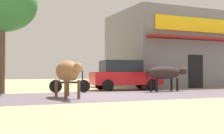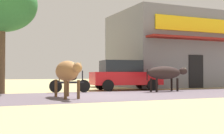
{
  "view_description": "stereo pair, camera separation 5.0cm",
  "coord_description": "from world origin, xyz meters",
  "px_view_note": "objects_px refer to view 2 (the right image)",
  "views": [
    {
      "loc": [
        -4.68,
        -11.83,
        0.9
      ],
      "look_at": [
        1.28,
        1.74,
        1.23
      ],
      "focal_mm": 49.61,
      "sensor_mm": 36.0,
      "label": 1
    },
    {
      "loc": [
        -4.63,
        -11.85,
        0.9
      ],
      "look_at": [
        1.28,
        1.74,
        1.23
      ],
      "focal_mm": 49.61,
      "sensor_mm": 36.0,
      "label": 2
    }
  ],
  "objects_px": {
    "parked_hatchback_car": "(124,75)",
    "cow_far_dark": "(165,73)",
    "roadside_tree": "(2,5)",
    "cow_near_brown": "(67,71)",
    "pedestrian_by_shop": "(173,74)",
    "parked_motorcycle": "(70,83)"
  },
  "relations": [
    {
      "from": "parked_motorcycle",
      "to": "cow_far_dark",
      "type": "height_order",
      "value": "cow_far_dark"
    },
    {
      "from": "parked_hatchback_car",
      "to": "cow_near_brown",
      "type": "relative_size",
      "value": 1.47
    },
    {
      "from": "roadside_tree",
      "to": "parked_hatchback_car",
      "type": "height_order",
      "value": "roadside_tree"
    },
    {
      "from": "parked_motorcycle",
      "to": "cow_far_dark",
      "type": "xyz_separation_m",
      "value": [
        4.69,
        -1.08,
        0.47
      ]
    },
    {
      "from": "parked_hatchback_car",
      "to": "cow_near_brown",
      "type": "bearing_deg",
      "value": -136.1
    },
    {
      "from": "parked_hatchback_car",
      "to": "cow_far_dark",
      "type": "distance_m",
      "value": 2.51
    },
    {
      "from": "parked_motorcycle",
      "to": "cow_far_dark",
      "type": "bearing_deg",
      "value": -12.96
    },
    {
      "from": "parked_motorcycle",
      "to": "pedestrian_by_shop",
      "type": "height_order",
      "value": "pedestrian_by_shop"
    },
    {
      "from": "parked_hatchback_car",
      "to": "cow_far_dark",
      "type": "bearing_deg",
      "value": -58.37
    },
    {
      "from": "cow_near_brown",
      "to": "parked_motorcycle",
      "type": "bearing_deg",
      "value": 72.03
    },
    {
      "from": "parked_motorcycle",
      "to": "pedestrian_by_shop",
      "type": "distance_m",
      "value": 7.29
    },
    {
      "from": "parked_hatchback_car",
      "to": "parked_motorcycle",
      "type": "relative_size",
      "value": 2.08
    },
    {
      "from": "pedestrian_by_shop",
      "to": "cow_far_dark",
      "type": "bearing_deg",
      "value": -130.3
    },
    {
      "from": "parked_hatchback_car",
      "to": "parked_motorcycle",
      "type": "bearing_deg",
      "value": -162.65
    },
    {
      "from": "roadside_tree",
      "to": "parked_motorcycle",
      "type": "distance_m",
      "value": 4.76
    },
    {
      "from": "cow_near_brown",
      "to": "pedestrian_by_shop",
      "type": "xyz_separation_m",
      "value": [
        8.1,
        4.92,
        -0.08
      ]
    },
    {
      "from": "cow_near_brown",
      "to": "roadside_tree",
      "type": "bearing_deg",
      "value": 120.35
    },
    {
      "from": "cow_far_dark",
      "to": "parked_motorcycle",
      "type": "bearing_deg",
      "value": 167.04
    },
    {
      "from": "cow_far_dark",
      "to": "pedestrian_by_shop",
      "type": "bearing_deg",
      "value": 49.7
    },
    {
      "from": "parked_hatchback_car",
      "to": "cow_far_dark",
      "type": "relative_size",
      "value": 1.49
    },
    {
      "from": "roadside_tree",
      "to": "pedestrian_by_shop",
      "type": "relative_size",
      "value": 3.42
    },
    {
      "from": "cow_far_dark",
      "to": "pedestrian_by_shop",
      "type": "relative_size",
      "value": 1.73
    }
  ]
}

